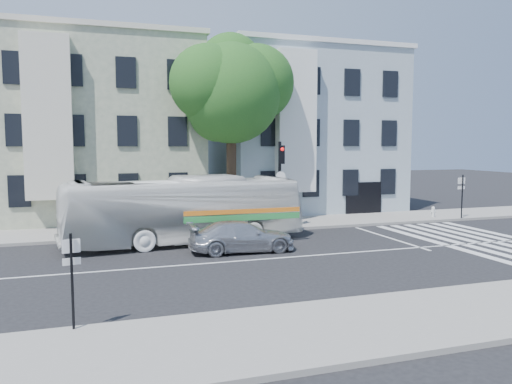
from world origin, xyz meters
name	(u,v)px	position (x,y,z in m)	size (l,w,h in m)	color
ground	(286,258)	(0.00, 0.00, 0.00)	(120.00, 120.00, 0.00)	black
sidewalk_far	(234,226)	(0.00, 8.00, 0.07)	(80.00, 4.00, 0.15)	gray
sidewalk_near	(399,320)	(0.00, -8.00, 0.07)	(80.00, 4.00, 0.15)	gray
building_left	(100,131)	(-7.00, 15.00, 5.50)	(12.00, 10.00, 11.00)	gray
building_right	(300,133)	(7.00, 15.00, 5.50)	(12.00, 10.00, 11.00)	#9EB2BB
street_tree	(231,88)	(0.06, 8.74, 7.83)	(7.30, 5.90, 11.10)	#2D2116
bus	(185,210)	(-3.42, 4.36, 1.58)	(11.35, 2.66, 3.16)	white
sedan	(242,236)	(-1.41, 1.68, 0.67)	(4.62, 1.88, 1.34)	silver
hedge	(209,225)	(-1.80, 6.30, 0.50)	(8.50, 0.84, 0.70)	#27591D
traffic_signal	(280,174)	(2.00, 5.94, 3.11)	(0.50, 0.55, 4.81)	black
fire_hydrant	(433,212)	(12.64, 7.06, 0.49)	(0.36, 0.21, 0.66)	silver
near_sign_pole	(72,268)	(-8.03, -6.17, 1.66)	(0.43, 0.19, 2.36)	black
far_sign_pole	(462,191)	(13.97, 6.14, 1.83)	(0.48, 0.17, 2.67)	black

